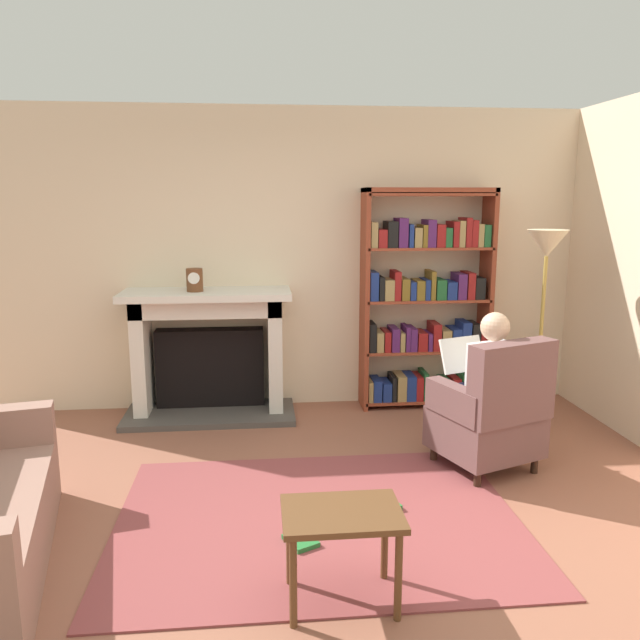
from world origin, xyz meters
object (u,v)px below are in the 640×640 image
at_px(mantel_clock, 195,280).
at_px(bookshelf, 426,303).
at_px(armchair_reading, 492,413).
at_px(floor_lamp, 546,262).
at_px(seated_reader, 482,382).
at_px(fireplace, 209,349).
at_px(side_table, 342,526).

bearing_deg(mantel_clock, bookshelf, 3.75).
relative_size(bookshelf, armchair_reading, 2.06).
relative_size(mantel_clock, floor_lamp, 0.12).
xyz_separation_m(mantel_clock, floor_lamp, (2.82, -0.59, 0.18)).
bearing_deg(mantel_clock, seated_reader, -29.88).
bearing_deg(mantel_clock, fireplace, 47.25).
bearing_deg(armchair_reading, bookshelf, -107.14).
xyz_separation_m(bookshelf, armchair_reading, (0.09, -1.46, -0.54)).
height_order(mantel_clock, side_table, mantel_clock).
distance_m(fireplace, mantel_clock, 0.64).
height_order(side_table, floor_lamp, floor_lamp).
bearing_deg(fireplace, floor_lamp, -14.19).
distance_m(bookshelf, seated_reader, 1.39).
bearing_deg(seated_reader, side_table, 29.82).
bearing_deg(mantel_clock, floor_lamp, -11.78).
distance_m(fireplace, floor_lamp, 2.93).
xyz_separation_m(seated_reader, side_table, (-1.20, -1.46, -0.22)).
height_order(fireplace, bookshelf, bookshelf).
bearing_deg(armchair_reading, seated_reader, -90.00).
xyz_separation_m(armchair_reading, floor_lamp, (0.67, 0.73, 0.98)).
xyz_separation_m(side_table, floor_lamp, (1.91, 2.08, 1.01)).
bearing_deg(bookshelf, side_table, -112.26).
bearing_deg(seated_reader, floor_lamp, -159.51).
bearing_deg(bookshelf, fireplace, -179.01).
bearing_deg(floor_lamp, fireplace, 165.81).
bearing_deg(bookshelf, floor_lamp, -43.52).
height_order(mantel_clock, armchair_reading, mantel_clock).
distance_m(seated_reader, floor_lamp, 1.23).
xyz_separation_m(bookshelf, side_table, (-1.15, -2.81, -0.57)).
height_order(mantel_clock, floor_lamp, floor_lamp).
distance_m(bookshelf, floor_lamp, 1.14).
xyz_separation_m(bookshelf, seated_reader, (0.05, -1.35, -0.35)).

